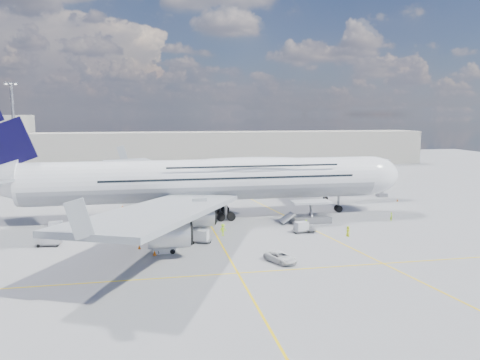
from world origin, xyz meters
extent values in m
plane|color=gray|center=(0.00, 0.00, 0.00)|extent=(300.00, 300.00, 0.00)
cube|color=yellow|center=(0.00, 0.00, 0.01)|extent=(0.25, 220.00, 0.01)
cube|color=yellow|center=(0.00, -20.00, 0.01)|extent=(120.00, 0.25, 0.01)
cube|color=yellow|center=(14.00, 10.00, 0.01)|extent=(14.16, 99.06, 0.01)
cylinder|color=white|center=(0.00, 10.00, 6.80)|extent=(62.00, 7.20, 7.20)
cylinder|color=#9EA0A5|center=(0.00, 10.00, 6.65)|extent=(60.76, 7.13, 7.13)
ellipsoid|color=white|center=(8.00, 10.00, 8.78)|extent=(36.00, 6.84, 3.76)
ellipsoid|color=white|center=(31.00, 10.00, 6.80)|extent=(11.52, 7.20, 7.20)
ellipsoid|color=black|center=(34.24, 10.00, 7.40)|extent=(3.84, 4.16, 1.44)
cube|color=#999EA3|center=(-8.00, 30.00, 5.60)|extent=(25.49, 39.15, 3.35)
cube|color=#999EA3|center=(-8.00, -10.00, 5.60)|extent=(25.49, 39.15, 3.35)
cylinder|color=#B7BABF|center=(-3.00, 22.50, 3.20)|extent=(5.20, 3.50, 3.50)
cylinder|color=#B7BABF|center=(-7.50, 33.00, 3.20)|extent=(5.20, 3.50, 3.50)
cylinder|color=#B7BABF|center=(-3.00, -2.50, 3.20)|extent=(5.20, 3.50, 3.50)
cylinder|color=#B7BABF|center=(-7.50, -13.00, 3.20)|extent=(5.20, 3.50, 3.50)
cylinder|color=gray|center=(25.00, 10.00, 2.20)|extent=(0.44, 0.44, 3.80)
cylinder|color=black|center=(25.00, 10.00, 0.65)|extent=(1.30, 0.90, 1.30)
cylinder|color=gray|center=(0.00, 10.00, 2.20)|extent=(0.56, 0.56, 3.80)
cylinder|color=black|center=(0.00, 13.20, 0.75)|extent=(1.50, 0.90, 1.50)
cube|color=#B7B7BC|center=(25.00, 18.60, 7.10)|extent=(3.00, 10.00, 2.60)
cube|color=#B7B7BC|center=(33.00, 23.60, 7.10)|extent=(18.00, 3.00, 2.60)
cylinder|color=gray|center=(27.00, 21.60, 3.55)|extent=(0.80, 0.80, 7.10)
cylinder|color=black|center=(27.00, 21.60, 0.45)|extent=(0.90, 0.80, 0.90)
cylinder|color=gray|center=(41.00, 23.60, 3.55)|extent=(1.00, 1.00, 7.10)
cube|color=gray|center=(41.00, 23.60, 0.40)|extent=(2.00, 2.00, 0.80)
cylinder|color=#B7B7BC|center=(25.00, 14.80, 7.10)|extent=(3.60, 3.60, 2.80)
cube|color=silver|center=(17.00, 2.90, 3.50)|extent=(6.50, 3.20, 0.35)
cube|color=gray|center=(17.00, 2.90, 0.55)|extent=(6.50, 3.20, 1.10)
cube|color=gray|center=(17.00, 2.90, 2.05)|extent=(0.22, 1.99, 3.00)
cylinder|color=black|center=(14.40, 1.70, 0.35)|extent=(0.70, 0.30, 0.70)
cube|color=silver|center=(12.80, 2.90, 1.00)|extent=(2.16, 2.60, 1.60)
cylinder|color=gray|center=(-40.00, 45.00, 12.50)|extent=(0.70, 0.70, 25.00)
cube|color=gray|center=(-40.00, 45.00, 25.20)|extent=(3.00, 0.40, 0.60)
cube|color=#B2AD9E|center=(0.00, 95.00, 6.00)|extent=(180.00, 16.00, 12.00)
cube|color=#193814|center=(40.00, 140.00, 4.00)|extent=(160.00, 6.00, 8.00)
cube|color=gray|center=(-23.79, -3.76, 0.37)|extent=(3.34, 2.10, 0.19)
cylinder|color=black|center=(-25.04, -4.38, 0.23)|extent=(0.46, 0.19, 0.46)
cylinder|color=black|center=(-22.54, -3.13, 0.23)|extent=(0.46, 0.19, 0.46)
cube|color=gray|center=(-12.88, 1.06, 0.38)|extent=(3.64, 2.67, 0.20)
cylinder|color=black|center=(-14.19, 0.41, 0.24)|extent=(0.48, 0.20, 0.48)
cylinder|color=black|center=(-11.58, 1.71, 0.24)|extent=(0.48, 0.20, 0.48)
cube|color=gray|center=(-2.77, -6.28, 0.34)|extent=(3.30, 2.59, 0.18)
cylinder|color=black|center=(-3.94, -6.86, 0.21)|extent=(0.43, 0.18, 0.43)
cylinder|color=black|center=(-1.60, -5.69, 0.21)|extent=(0.43, 0.18, 0.43)
cube|color=silver|center=(-2.77, -6.28, 1.12)|extent=(2.54, 2.19, 1.46)
cube|color=gray|center=(-24.17, 3.76, 0.33)|extent=(2.93, 1.78, 0.17)
cylinder|color=black|center=(-25.29, 3.20, 0.20)|extent=(0.41, 0.17, 0.41)
cylinder|color=black|center=(-23.06, 4.31, 0.20)|extent=(0.41, 0.17, 0.41)
cube|color=silver|center=(-24.17, 3.76, 1.07)|extent=(2.18, 1.60, 1.40)
cube|color=gray|center=(13.86, -2.99, 0.40)|extent=(3.79, 2.74, 0.20)
cylinder|color=black|center=(12.49, -3.67, 0.25)|extent=(0.50, 0.20, 0.50)
cylinder|color=black|center=(15.22, -2.31, 0.25)|extent=(0.50, 0.20, 0.50)
cube|color=gray|center=(13.20, -3.44, 0.31)|extent=(2.92, 2.06, 0.16)
cylinder|color=black|center=(12.15, -3.97, 0.19)|extent=(0.39, 0.16, 0.39)
cylinder|color=black|center=(14.26, -2.91, 0.19)|extent=(0.39, 0.16, 0.39)
cube|color=silver|center=(13.20, -3.44, 1.01)|extent=(2.22, 1.79, 1.32)
cube|color=white|center=(-8.06, -10.39, 0.73)|extent=(2.96, 1.45, 1.36)
cube|color=black|center=(-8.06, -10.39, 1.57)|extent=(1.08, 1.29, 0.52)
cylinder|color=black|center=(-9.10, -10.97, 0.33)|extent=(0.67, 0.26, 0.67)
cylinder|color=black|center=(-7.01, -9.82, 0.33)|extent=(0.67, 0.26, 0.67)
cube|color=gray|center=(-11.66, 31.22, 1.04)|extent=(6.92, 2.87, 2.09)
cube|color=white|center=(-12.39, 31.22, 3.03)|extent=(5.15, 2.88, 2.30)
cube|color=white|center=(-9.05, 31.22, 1.99)|extent=(2.01, 2.50, 1.67)
cube|color=black|center=(-8.31, 31.22, 2.19)|extent=(0.27, 2.10, 0.94)
cylinder|color=black|center=(-9.36, 30.02, 0.57)|extent=(1.15, 0.37, 1.15)
cylinder|color=black|center=(-13.96, 32.42, 0.57)|extent=(1.15, 0.37, 1.15)
cube|color=orange|center=(-12.39, 31.22, 2.30)|extent=(5.20, 2.93, 0.52)
cube|color=gray|center=(-20.26, 50.97, 1.05)|extent=(6.87, 2.61, 2.11)
cube|color=white|center=(-20.99, 50.97, 3.05)|extent=(5.08, 2.69, 2.32)
cube|color=white|center=(-17.63, 50.97, 2.00)|extent=(1.92, 2.44, 1.68)
cube|color=black|center=(-16.89, 50.97, 2.21)|extent=(0.18, 2.11, 0.95)
cylinder|color=black|center=(-17.94, 49.76, 0.58)|extent=(1.16, 0.37, 1.16)
cylinder|color=black|center=(-22.57, 52.18, 0.58)|extent=(1.16, 0.37, 1.16)
imported|color=silver|center=(5.92, -17.08, 0.64)|extent=(3.94, 5.10, 1.29)
imported|color=#AEE818|center=(30.95, 1.13, 0.75)|extent=(0.63, 0.65, 1.50)
imported|color=#A7FF1A|center=(14.55, -1.92, 0.80)|extent=(0.95, 0.85, 1.61)
imported|color=#E4F219|center=(-7.12, 2.32, 0.77)|extent=(0.59, 0.97, 1.54)
imported|color=#D1E418|center=(19.29, -7.13, 0.80)|extent=(0.64, 0.86, 1.59)
imported|color=#B5EF19|center=(0.96, -3.06, 0.92)|extent=(1.37, 1.11, 1.85)
cone|color=orange|center=(41.50, 17.65, 0.26)|extent=(0.41, 0.41, 0.52)
cube|color=orange|center=(41.50, 17.65, 0.01)|extent=(0.35, 0.35, 0.03)
cone|color=orange|center=(-15.07, 21.46, 0.30)|extent=(0.47, 0.47, 0.59)
cube|color=orange|center=(-15.07, 21.46, 0.02)|extent=(0.40, 0.40, 0.03)
cone|color=orange|center=(-19.34, 39.58, 0.26)|extent=(0.41, 0.41, 0.52)
cube|color=orange|center=(-19.34, 39.58, 0.01)|extent=(0.36, 0.36, 0.03)
cone|color=orange|center=(-11.34, -7.75, 0.28)|extent=(0.43, 0.43, 0.55)
cube|color=orange|center=(-11.34, -7.75, 0.01)|extent=(0.37, 0.37, 0.03)
cone|color=orange|center=(-9.35, -11.12, 0.32)|extent=(0.50, 0.50, 0.64)
cube|color=orange|center=(-9.35, -11.12, 0.02)|extent=(0.43, 0.43, 0.03)
camera|label=1|loc=(-9.79, -71.03, 18.18)|focal=35.00mm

